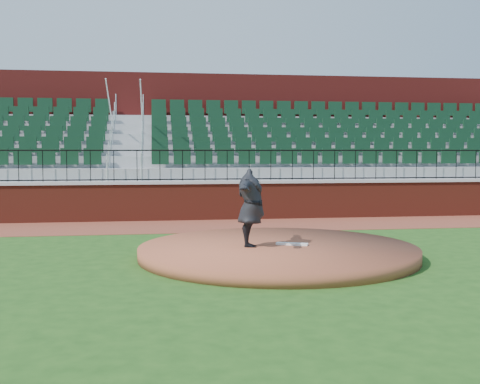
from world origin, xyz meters
The scene contains 10 objects.
ground centered at (0.00, 0.00, 0.00)m, with size 90.00×90.00×0.00m, color #1F4814.
warning_track centered at (0.00, 5.40, 0.01)m, with size 34.00×3.20×0.01m, color brown.
field_wall centered at (0.00, 7.00, 0.60)m, with size 34.00×0.35×1.20m, color maroon.
wall_cap centered at (0.00, 7.00, 1.25)m, with size 34.00×0.45×0.10m, color #B7B7B7.
wall_railing centered at (0.00, 7.00, 1.80)m, with size 34.00×0.05×1.00m, color black, non-canonical shape.
seating_stands centered at (0.00, 9.72, 2.30)m, with size 34.00×5.10×4.60m, color gray, non-canonical shape.
concourse_wall centered at (0.00, 12.52, 2.75)m, with size 34.00×0.50×5.50m, color maroon.
pitchers_mound centered at (0.58, -0.12, 0.12)m, with size 5.96×5.96×0.25m, color brown.
pitching_rubber centered at (0.91, -0.08, 0.27)m, with size 0.68×0.17×0.05m, color white.
pitcher centered at (-0.01, -0.18, 1.08)m, with size 2.04×0.56×1.66m, color black.
Camera 1 is at (-2.02, -12.41, 2.28)m, focal length 44.13 mm.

